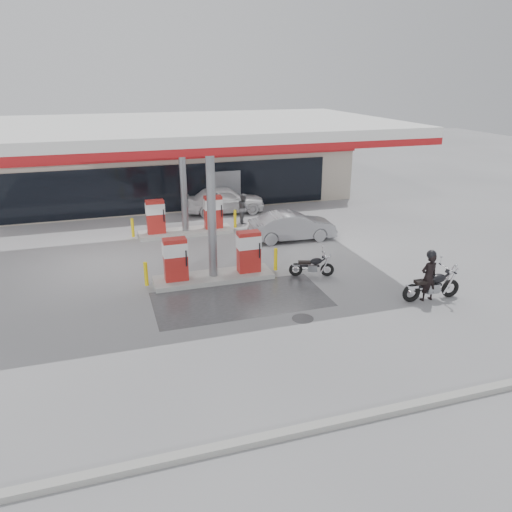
{
  "coord_description": "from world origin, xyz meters",
  "views": [
    {
      "loc": [
        -3.75,
        -15.17,
        7.43
      ],
      "look_at": [
        1.34,
        0.88,
        1.2
      ],
      "focal_mm": 35.0,
      "sensor_mm": 36.0,
      "label": 1
    }
  ],
  "objects": [
    {
      "name": "biker_main",
      "position": [
        6.61,
        -1.99,
        0.86
      ],
      "size": [
        0.66,
        0.45,
        1.73
      ],
      "primitive_type": "imported",
      "rotation": [
        0.0,
        0.0,
        3.21
      ],
      "color": "black",
      "rests_on": "ground"
    },
    {
      "name": "pump_island_far",
      "position": [
        0.0,
        8.0,
        0.71
      ],
      "size": [
        5.14,
        1.3,
        1.78
      ],
      "color": "#9E9E99",
      "rests_on": "ground"
    },
    {
      "name": "canopy",
      "position": [
        0.0,
        5.0,
        5.27
      ],
      "size": [
        16.0,
        10.02,
        5.51
      ],
      "color": "silver",
      "rests_on": "ground"
    },
    {
      "name": "wet_patch",
      "position": [
        0.5,
        0.0,
        0.0
      ],
      "size": [
        6.0,
        3.0,
        0.0
      ],
      "primitive_type": "cube",
      "color": "#4C4C4F",
      "rests_on": "ground"
    },
    {
      "name": "attendant",
      "position": [
        3.24,
        9.0,
        0.77
      ],
      "size": [
        0.64,
        0.8,
        1.55
      ],
      "primitive_type": "imported",
      "rotation": [
        0.0,
        0.0,
        1.49
      ],
      "color": "#5A5B5F",
      "rests_on": "ground"
    },
    {
      "name": "parked_motorcycle",
      "position": [
        3.71,
        1.19,
        0.4
      ],
      "size": [
        1.69,
        0.87,
        0.9
      ],
      "rotation": [
        0.0,
        0.0,
        -0.33
      ],
      "color": "black",
      "rests_on": "ground"
    },
    {
      "name": "kerb",
      "position": [
        0.0,
        -7.0,
        0.07
      ],
      "size": [
        28.0,
        0.25,
        0.15
      ],
      "primitive_type": "cube",
      "color": "gray",
      "rests_on": "ground"
    },
    {
      "name": "store_building",
      "position": [
        0.01,
        15.94,
        2.01
      ],
      "size": [
        22.0,
        8.22,
        4.0
      ],
      "color": "#B0A593",
      "rests_on": "ground"
    },
    {
      "name": "hatchback_silver",
      "position": [
        4.62,
        5.6,
        0.66
      ],
      "size": [
        4.08,
        1.63,
        1.32
      ],
      "primitive_type": "imported",
      "rotation": [
        0.0,
        0.0,
        1.51
      ],
      "color": "gray",
      "rests_on": "ground"
    },
    {
      "name": "main_motorcycle",
      "position": [
        6.81,
        -2.0,
        0.5
      ],
      "size": [
        2.19,
        0.84,
        1.12
      ],
      "rotation": [
        0.0,
        0.0,
        -0.05
      ],
      "color": "black",
      "rests_on": "ground"
    },
    {
      "name": "sedan_white",
      "position": [
        2.78,
        11.2,
        0.75
      ],
      "size": [
        4.51,
        2.13,
        1.49
      ],
      "primitive_type": "imported",
      "rotation": [
        0.0,
        0.0,
        1.48
      ],
      "color": "white",
      "rests_on": "ground"
    },
    {
      "name": "parked_car_right",
      "position": [
        10.0,
        14.0,
        0.54
      ],
      "size": [
        4.24,
        3.0,
        1.07
      ],
      "primitive_type": "imported",
      "rotation": [
        0.0,
        0.0,
        1.92
      ],
      "color": "black",
      "rests_on": "ground"
    },
    {
      "name": "drain_cover",
      "position": [
        2.0,
        -2.0,
        0.0
      ],
      "size": [
        0.7,
        0.7,
        0.01
      ],
      "primitive_type": "cylinder",
      "color": "#38383A",
      "rests_on": "ground"
    },
    {
      "name": "pump_island_near",
      "position": [
        0.0,
        2.0,
        0.71
      ],
      "size": [
        5.14,
        1.3,
        1.78
      ],
      "color": "#9E9E99",
      "rests_on": "ground"
    },
    {
      "name": "ground",
      "position": [
        0.0,
        0.0,
        0.0
      ],
      "size": [
        90.0,
        90.0,
        0.0
      ],
      "primitive_type": "plane",
      "color": "gray",
      "rests_on": "ground"
    }
  ]
}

